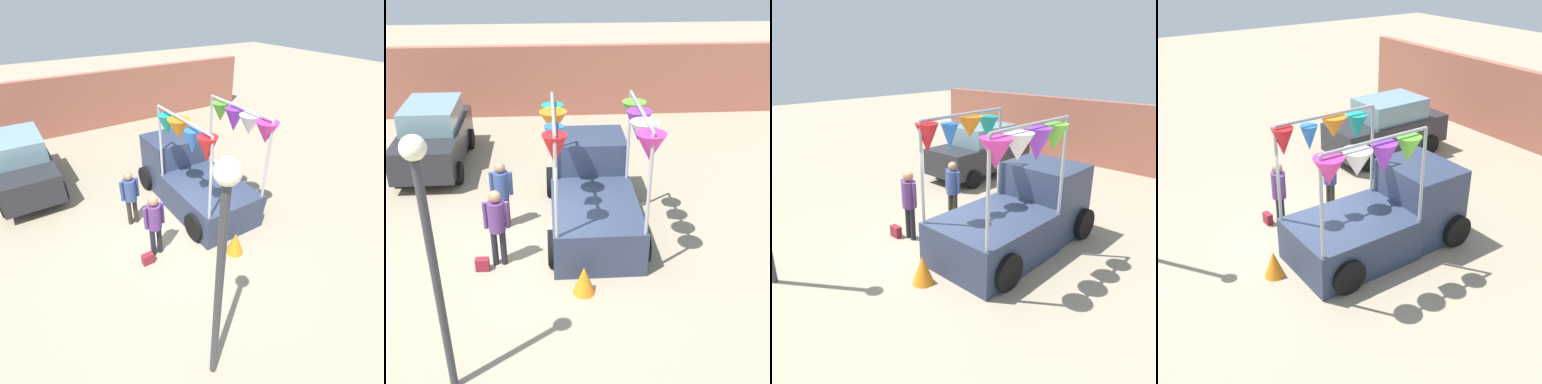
# 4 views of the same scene
# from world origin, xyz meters

# --- Properties ---
(ground_plane) EXTENTS (60.00, 60.00, 0.00)m
(ground_plane) POSITION_xyz_m (0.00, 0.00, 0.00)
(ground_plane) COLOR gray
(vendor_truck) EXTENTS (2.48, 4.17, 3.15)m
(vendor_truck) POSITION_xyz_m (1.21, 1.28, 0.95)
(vendor_truck) COLOR #2D3851
(vendor_truck) RESTS_ON ground
(parked_car) EXTENTS (1.88, 4.00, 1.88)m
(parked_car) POSITION_xyz_m (-3.14, 4.75, 0.94)
(parked_car) COLOR #26262B
(parked_car) RESTS_ON ground
(person_customer) EXTENTS (0.53, 0.34, 1.75)m
(person_customer) POSITION_xyz_m (-0.88, -0.35, 1.06)
(person_customer) COLOR black
(person_customer) RESTS_ON ground
(person_vendor) EXTENTS (0.53, 0.34, 1.68)m
(person_vendor) POSITION_xyz_m (-0.89, 1.12, 1.01)
(person_vendor) COLOR #2D2823
(person_vendor) RESTS_ON ground
(handbag) EXTENTS (0.28, 0.16, 0.28)m
(handbag) POSITION_xyz_m (-1.23, -0.55, 0.14)
(handbag) COLOR maroon
(handbag) RESTS_ON ground
(street_lamp) EXTENTS (0.32, 0.32, 4.17)m
(street_lamp) POSITION_xyz_m (-1.35, -3.46, 2.70)
(street_lamp) COLOR #333338
(street_lamp) RESTS_ON ground
(brick_boundary_wall) EXTENTS (18.00, 0.36, 2.60)m
(brick_boundary_wall) POSITION_xyz_m (0.00, 9.08, 1.30)
(brick_boundary_wall) COLOR #9E5947
(brick_boundary_wall) RESTS_ON ground
(folded_kite_bundle_tangerine) EXTENTS (0.58, 0.58, 0.60)m
(folded_kite_bundle_tangerine) POSITION_xyz_m (0.82, -1.39, 0.30)
(folded_kite_bundle_tangerine) COLOR orange
(folded_kite_bundle_tangerine) RESTS_ON ground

